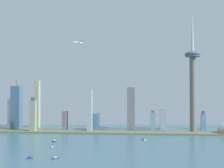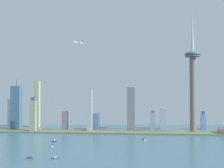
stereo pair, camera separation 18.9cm
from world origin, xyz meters
name	(u,v)px [view 2 (the right image)]	position (x,y,z in m)	size (l,w,h in m)	color
waterfront_pier	(105,132)	(0.00, 417.04, 1.76)	(797.06, 52.29, 3.52)	#6A704F
observation_tower	(193,75)	(229.64, 444.64, 151.21)	(42.16, 42.16, 320.29)	slate
skyscraper_0	(33,116)	(-193.29, 412.38, 43.60)	(16.31, 12.48, 92.83)	#9CA686
skyscraper_1	(203,121)	(269.45, 515.60, 23.18)	(12.74, 15.64, 52.00)	#7594C5
skyscraper_2	(13,113)	(-287.27, 499.83, 43.30)	(25.34, 19.84, 100.97)	#8E9BAD
skyscraper_3	(153,121)	(125.45, 467.84, 26.19)	(13.63, 19.76, 55.83)	#82A5B1
skyscraper_4	(163,118)	(155.90, 513.68, 30.71)	(17.06, 25.16, 61.43)	#B1B6CB
skyscraper_5	(90,111)	(-44.10, 435.75, 56.09)	(12.71, 19.85, 112.17)	#AFBBBB
skyscraper_6	(37,104)	(-220.27, 521.33, 70.10)	(14.49, 16.55, 140.21)	#B8B689
skyscraper_8	(96,121)	(-34.44, 478.11, 23.28)	(19.11, 22.63, 46.56)	#5D7EA8
skyscraper_9	(131,109)	(66.58, 455.30, 59.82)	(20.81, 14.42, 119.65)	slate
skyscraper_10	(65,121)	(-116.37, 451.39, 26.76)	(12.84, 18.90, 53.53)	gray
skyscraper_11	(16,108)	(-257.11, 454.90, 61.82)	(26.01, 25.22, 142.31)	#436786
boat_0	(30,158)	(-83.30, 99.69, 1.15)	(11.85, 7.34, 3.21)	navy
boat_1	(54,141)	(-91.70, 266.06, 1.40)	(7.15, 11.97, 7.65)	#241337
boat_2	(52,146)	(-78.08, 206.61, 1.83)	(5.74, 10.62, 5.03)	white
boat_3	(55,158)	(-41.67, 102.41, 1.33)	(12.40, 10.19, 8.01)	navy
boat_4	(144,139)	(100.71, 307.02, 1.47)	(9.94, 14.73, 3.89)	beige
channel_buoy_1	(137,139)	(85.35, 316.09, 1.24)	(1.18, 1.18, 2.48)	#E54C19
airplane	(79,43)	(-56.20, 347.97, 226.83)	(29.85, 29.17, 8.71)	silver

